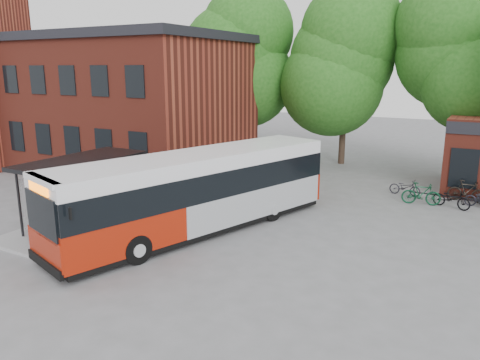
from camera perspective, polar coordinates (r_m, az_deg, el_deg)
The scene contains 12 objects.
ground at distance 18.71m, azimuth -6.41°, elevation -6.81°, with size 100.00×100.00×0.00m, color slate.
station_building at distance 32.95m, azimuth -16.24°, elevation 9.14°, with size 18.40×10.40×8.50m, color maroon, non-canonical shape.
bus_shelter at distance 20.45m, azimuth -18.53°, elevation -1.41°, with size 3.60×7.00×2.90m, color black, non-canonical shape.
bike_rail at distance 25.07m, azimuth 25.75°, elevation -2.36°, with size 5.20×0.10×0.38m, color black, non-canonical shape.
tree_0 at distance 34.35m, azimuth 0.71°, elevation 11.92°, with size 7.92×7.92×11.00m, color #1E5216, non-canonical shape.
tree_1 at distance 32.61m, azimuth 12.68°, elevation 10.98°, with size 7.92×7.92×10.40m, color #1E5216, non-canonical shape.
tree_2 at distance 30.35m, azimuth 25.12°, elevation 10.45°, with size 7.92×7.92×11.00m, color #1E5216, non-canonical shape.
city_bus at distance 18.80m, azimuth -5.03°, elevation -1.54°, with size 2.68×12.60×3.20m, color #9E1C09, non-canonical shape.
bicycle_0 at distance 25.76m, azimuth 19.46°, elevation -0.84°, with size 0.56×1.60×0.84m, color #22202A.
bicycle_1 at distance 24.23m, azimuth 21.22°, elevation -1.58°, with size 0.51×1.81×1.09m, color #0E3D25.
bicycle_2 at distance 24.24m, azimuth 24.38°, elevation -2.04°, with size 0.62×1.79×0.94m, color black.
bicycle_3 at distance 25.66m, azimuth 25.93°, elevation -1.23°, with size 0.51×1.79×1.08m, color black.
Camera 1 is at (10.24, -14.25, 6.48)m, focal length 35.00 mm.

